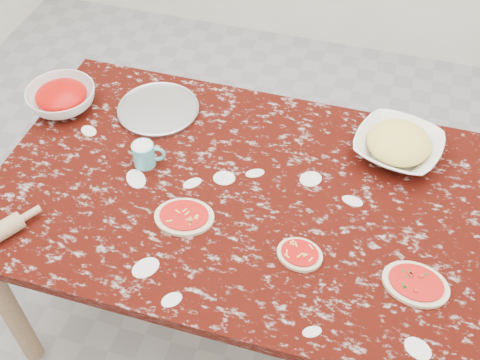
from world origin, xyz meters
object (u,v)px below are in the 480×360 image
sauce_bowl (62,98)px  pizza_tray (158,110)px  flour_mug (145,154)px  worktable (240,207)px  cheese_bowl (398,147)px

sauce_bowl → pizza_tray: bearing=12.4°
flour_mug → worktable: bearing=-4.4°
sauce_bowl → flour_mug: (0.40, -0.18, 0.01)m
worktable → cheese_bowl: 0.57m
worktable → sauce_bowl: bearing=164.1°
pizza_tray → cheese_bowl: (0.86, 0.02, 0.03)m
pizza_tray → flour_mug: 0.27m
pizza_tray → sauce_bowl: 0.35m
pizza_tray → cheese_bowl: bearing=1.4°
worktable → cheese_bowl: bearing=33.6°
sauce_bowl → flour_mug: bearing=-24.6°
worktable → cheese_bowl: cheese_bowl is taller
cheese_bowl → pizza_tray: bearing=-178.6°
worktable → sauce_bowl: sauce_bowl is taller
cheese_bowl → flour_mug: bearing=-160.6°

